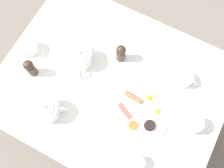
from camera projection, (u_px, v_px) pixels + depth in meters
The scene contains 15 objects.
ground_plane at pixel (112, 115), 2.01m from camera, with size 8.00×8.00×0.00m, color #70665B.
table at pixel (112, 89), 1.38m from camera, with size 0.88×1.12×0.73m.
breakfast_plate at pixel (141, 111), 1.26m from camera, with size 0.30×0.30×0.04m.
teapot_near at pixel (80, 57), 1.31m from camera, with size 0.20×0.12×0.12m.
teapot_far at pixel (47, 109), 1.23m from camera, with size 0.12×0.19×0.12m.
teacup_with_saucer_left at pixel (30, 48), 1.35m from camera, with size 0.14×0.14×0.06m.
teacup_with_saucer_right at pixel (183, 79), 1.30m from camera, with size 0.14×0.14×0.06m.
water_glass_tall at pixel (193, 125), 1.21m from camera, with size 0.08×0.08×0.08m.
creamer_jug at pixel (138, 162), 1.17m from camera, with size 0.08×0.06×0.06m.
pepper_grinder at pixel (30, 68), 1.28m from camera, with size 0.05×0.05×0.12m.
salt_grinder at pixel (121, 53), 1.30m from camera, with size 0.05×0.05×0.12m.
fork_by_plate at pixel (144, 41), 1.39m from camera, with size 0.16×0.12×0.00m.
knife_by_plate at pixel (72, 7), 1.46m from camera, with size 0.02×0.22×0.00m.
spoon_for_tea at pixel (8, 95), 1.30m from camera, with size 0.12×0.14×0.00m.
fork_spare at pixel (106, 154), 1.21m from camera, with size 0.07×0.17×0.00m.
Camera 1 is at (-0.36, -0.19, 1.98)m, focal length 42.00 mm.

